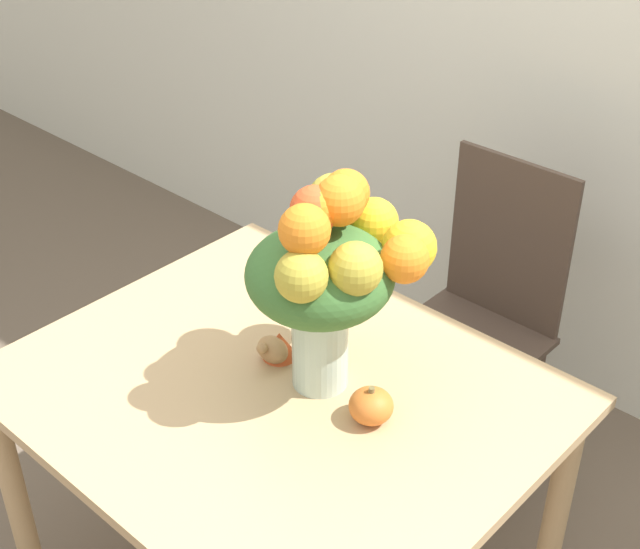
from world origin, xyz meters
The scene contains 6 objects.
wall_back centered at (0.00, 1.39, 1.35)m, with size 8.00×0.06×2.70m.
dining_table centered at (0.00, 0.00, 0.66)m, with size 1.18×0.98×0.77m.
flower_vase centered at (0.07, 0.10, 1.08)m, with size 0.36×0.42×0.51m.
pumpkin centered at (0.23, 0.06, 0.81)m, with size 0.10×0.10×0.09m.
turkey_figurine centered at (-0.07, 0.07, 0.80)m, with size 0.08×0.11×0.07m.
dining_chair_near_window centered at (0.00, 0.86, 0.51)m, with size 0.42×0.42×0.99m.
Camera 1 is at (1.13, -1.09, 2.08)m, focal length 50.00 mm.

